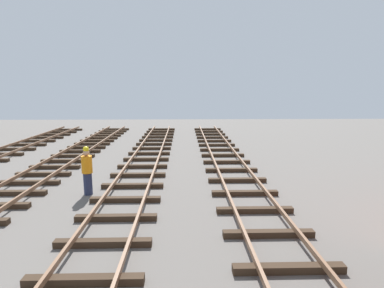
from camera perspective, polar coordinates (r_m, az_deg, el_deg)
track_worker_foreground at (r=12.64m, az=-18.34°, el=-4.60°), size 0.40×0.40×1.87m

